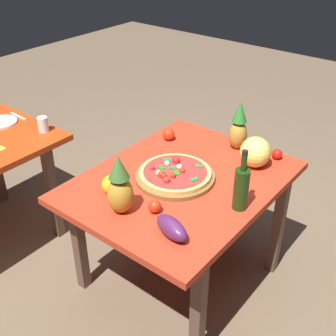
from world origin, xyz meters
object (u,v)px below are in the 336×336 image
Objects in this scene: pizza_board at (175,177)px; melon at (255,152)px; pineapple_right at (239,128)px; dinner_plate at (1,122)px; knife_utensil at (18,116)px; tomato_beside_pepper at (155,206)px; tomato_at_corner at (169,134)px; pizza at (174,172)px; pineapple_left at (120,187)px; bell_pepper at (111,185)px; eggplant at (172,228)px; tomato_by_bottle at (277,154)px; display_table at (181,192)px; wine_bottle at (241,188)px; drinking_glass_water at (43,124)px.

pizza_board is 2.46× the size of melon.
pineapple_right is at bearing -9.32° from pizza_board.
dinner_plate reaches higher than knife_utensil.
tomato_beside_pepper is at bearing -178.57° from pineapple_right.
pizza is at bearing -137.60° from tomato_at_corner.
pineapple_left reaches higher than tomato_at_corner.
dinner_plate is 1.22× the size of knife_utensil.
bell_pepper is 0.47m from eggplant.
tomato_by_bottle is (0.55, -0.34, -0.01)m from pizza.
pizza is (-0.00, 0.00, 0.03)m from pizza_board.
display_table is 18.53× the size of tomato_beside_pepper.
melon is 1.69× the size of bell_pepper.
display_table is 1.41m from knife_utensil.
tomato_by_bottle is at bearing -24.08° from melon.
dinner_plate is (0.20, 1.35, -0.13)m from pineapple_left.
tomato_by_bottle reaches higher than pizza_board.
eggplant is 2.63× the size of tomato_at_corner.
wine_bottle reaches higher than melon.
melon is at bearing -72.36° from knife_utensil.
melon is at bearing -34.61° from pizza.
wine_bottle reaches higher than drinking_glass_water.
knife_utensil is (-0.08, 1.41, 0.09)m from display_table.
tomato_beside_pepper is at bearing -166.75° from display_table.
pizza is 1.26× the size of pineapple_left.
tomato_beside_pepper is 0.86× the size of tomato_at_corner.
pineapple_right is 4.08× the size of tomato_at_corner.
eggplant is at bearing -116.95° from tomato_beside_pepper.
pineapple_right is (0.52, -0.09, 0.13)m from pizza_board.
eggplant is (-0.91, -0.19, -0.09)m from pineapple_right.
display_table is 0.48m from pineapple_left.
melon is (0.37, -0.24, 0.18)m from display_table.
eggplant is 0.94m from tomato_at_corner.
eggplant is at bearing -148.69° from display_table.
display_table is 6.76× the size of knife_utensil.
drinking_glass_water is 0.56× the size of knife_utensil.
wine_bottle is at bearing -87.10° from drinking_glass_water.
pizza is 0.49m from melon.
bell_pepper is at bearing 148.86° from tomato_by_bottle.
pizza_board is 0.54m from pineapple_right.
pizza_board is 1.10× the size of pizza.
tomato_by_bottle is 0.34× the size of knife_utensil.
bell_pepper is (-0.30, 0.59, -0.07)m from wine_bottle.
eggplant reaches higher than pizza_board.
pizza is at bearing -85.51° from drinking_glass_water.
drinking_glass_water is at bearing -71.57° from dinner_plate.
pineapple_right is (0.92, -0.11, -0.00)m from pineapple_left.
eggplant is 1.98× the size of drinking_glass_water.
pizza is at bearing -82.02° from dinner_plate.
tomato_at_corner reaches higher than knife_utensil.
pizza_board is 1.42× the size of pineapple_right.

